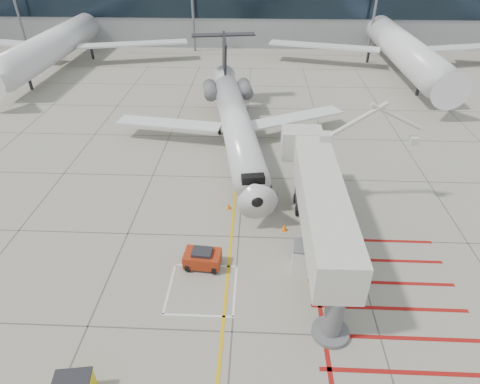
# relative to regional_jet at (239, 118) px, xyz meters

# --- Properties ---
(ground_plane) EXTENTS (260.00, 260.00, 0.00)m
(ground_plane) POSITION_rel_regional_jet_xyz_m (0.52, -15.73, -4.03)
(ground_plane) COLOR gray
(ground_plane) RESTS_ON ground
(regional_jet) EXTENTS (29.02, 34.27, 8.05)m
(regional_jet) POSITION_rel_regional_jet_xyz_m (0.00, 0.00, 0.00)
(regional_jet) COLOR silver
(regional_jet) RESTS_ON ground_plane
(jet_bridge) EXTENTS (8.43, 17.59, 7.01)m
(jet_bridge) POSITION_rel_regional_jet_xyz_m (5.81, -13.61, -0.52)
(jet_bridge) COLOR silver
(jet_bridge) RESTS_ON ground_plane
(pushback_tug) EXTENTS (2.43, 1.64, 1.35)m
(pushback_tug) POSITION_rel_regional_jet_xyz_m (-1.67, -14.70, -3.35)
(pushback_tug) COLOR #9C290F
(pushback_tug) RESTS_ON ground_plane
(baggage_cart) EXTENTS (2.46, 1.99, 1.35)m
(baggage_cart) POSITION_rel_regional_jet_xyz_m (2.15, -7.73, -3.35)
(baggage_cart) COLOR #5F5E63
(baggage_cart) RESTS_ON ground_plane
(ground_power_unit) EXTENTS (2.60, 1.69, 1.95)m
(ground_power_unit) POSITION_rel_regional_jet_xyz_m (5.30, -14.75, -3.05)
(ground_power_unit) COLOR silver
(ground_power_unit) RESTS_ON ground_plane
(cone_nose) EXTENTS (0.35, 0.35, 0.48)m
(cone_nose) POSITION_rel_regional_jet_xyz_m (-0.44, -8.36, -3.79)
(cone_nose) COLOR orange
(cone_nose) RESTS_ON ground_plane
(cone_side) EXTENTS (0.39, 0.39, 0.54)m
(cone_side) POSITION_rel_regional_jet_xyz_m (3.78, -10.84, -3.76)
(cone_side) COLOR orange
(cone_side) RESTS_ON ground_plane
(terminal_glass_band) EXTENTS (180.00, 0.10, 6.00)m
(terminal_glass_band) POSITION_rel_regional_jet_xyz_m (10.52, 40.22, 3.97)
(terminal_glass_band) COLOR black
(terminal_glass_band) RESTS_ON ground_plane
(bg_aircraft_b) EXTENTS (37.96, 42.18, 12.65)m
(bg_aircraft_b) POSITION_rel_regional_jet_xyz_m (-28.72, 30.27, 2.30)
(bg_aircraft_b) COLOR silver
(bg_aircraft_b) RESTS_ON ground_plane
(bg_aircraft_c) EXTENTS (38.04, 42.27, 12.68)m
(bg_aircraft_c) POSITION_rel_regional_jet_xyz_m (22.31, 30.27, 2.31)
(bg_aircraft_c) COLOR silver
(bg_aircraft_c) RESTS_ON ground_plane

